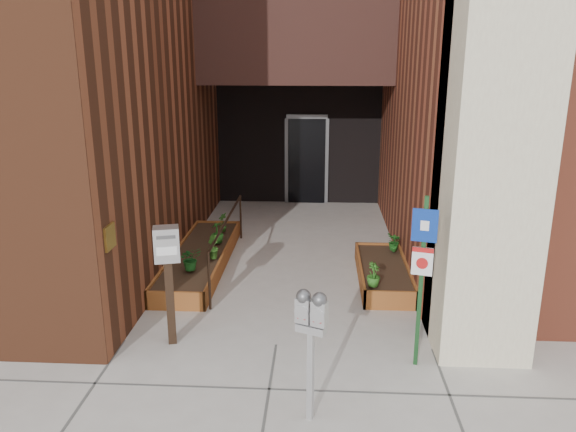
# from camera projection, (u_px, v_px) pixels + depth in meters

# --- Properties ---
(ground) EXTENTS (80.00, 80.00, 0.00)m
(ground) POSITION_uv_depth(u_px,v_px,m) (276.00, 345.00, 7.26)
(ground) COLOR #9E9991
(ground) RESTS_ON ground
(planter_left) EXTENTS (0.90, 3.60, 0.30)m
(planter_left) POSITION_uv_depth(u_px,v_px,m) (200.00, 259.00, 9.89)
(planter_left) COLOR brown
(planter_left) RESTS_ON ground
(planter_right) EXTENTS (0.80, 2.20, 0.30)m
(planter_right) POSITION_uv_depth(u_px,v_px,m) (383.00, 274.00, 9.24)
(planter_right) COLOR brown
(planter_right) RESTS_ON ground
(handrail) EXTENTS (0.04, 3.34, 0.90)m
(handrail) POSITION_uv_depth(u_px,v_px,m) (227.00, 227.00, 9.64)
(handrail) COLOR black
(handrail) RESTS_ON ground
(parking_meter) EXTENTS (0.33, 0.22, 1.43)m
(parking_meter) POSITION_uv_depth(u_px,v_px,m) (311.00, 321.00, 5.49)
(parking_meter) COLOR #AAAAAD
(parking_meter) RESTS_ON ground
(sign_post) EXTENTS (0.28, 0.10, 2.11)m
(sign_post) POSITION_uv_depth(u_px,v_px,m) (422.00, 265.00, 6.44)
(sign_post) COLOR #163D1B
(sign_post) RESTS_ON ground
(payment_dropbox) EXTENTS (0.36, 0.30, 1.58)m
(payment_dropbox) POSITION_uv_depth(u_px,v_px,m) (168.00, 261.00, 7.00)
(payment_dropbox) COLOR black
(payment_dropbox) RESTS_ON ground
(shrub_left_a) EXTENTS (0.47, 0.47, 0.38)m
(shrub_left_a) POSITION_uv_depth(u_px,v_px,m) (191.00, 258.00, 8.91)
(shrub_left_a) COLOR #17531A
(shrub_left_a) RESTS_ON planter_left
(shrub_left_b) EXTENTS (0.30, 0.30, 0.39)m
(shrub_left_b) POSITION_uv_depth(u_px,v_px,m) (213.00, 247.00, 9.43)
(shrub_left_b) COLOR #285919
(shrub_left_b) RESTS_ON planter_left
(shrub_left_c) EXTENTS (0.31, 0.31, 0.40)m
(shrub_left_c) POSITION_uv_depth(u_px,v_px,m) (217.00, 232.00, 10.20)
(shrub_left_c) COLOR #205E1B
(shrub_left_c) RESTS_ON planter_left
(shrub_left_d) EXTENTS (0.27, 0.27, 0.37)m
(shrub_left_d) POSITION_uv_depth(u_px,v_px,m) (223.00, 222.00, 10.83)
(shrub_left_d) COLOR #204F16
(shrub_left_d) RESTS_ON planter_left
(shrub_right_a) EXTENTS (0.28, 0.28, 0.36)m
(shrub_right_a) POSITION_uv_depth(u_px,v_px,m) (374.00, 274.00, 8.29)
(shrub_right_a) COLOR #29621C
(shrub_right_a) RESTS_ON planter_right
(shrub_right_b) EXTENTS (0.22, 0.22, 0.33)m
(shrub_right_b) POSITION_uv_depth(u_px,v_px,m) (395.00, 243.00, 9.73)
(shrub_right_b) COLOR #1E611B
(shrub_right_b) RESTS_ON planter_right
(shrub_right_c) EXTENTS (0.31, 0.31, 0.30)m
(shrub_right_c) POSITION_uv_depth(u_px,v_px,m) (394.00, 242.00, 9.81)
(shrub_right_c) COLOR #1A5518
(shrub_right_c) RESTS_ON planter_right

